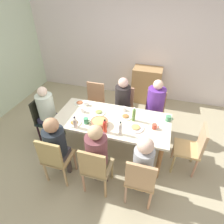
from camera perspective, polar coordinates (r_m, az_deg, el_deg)
name	(u,v)px	position (r m, az deg, el deg)	size (l,w,h in m)	color
ground_plane	(112,151)	(3.69, 0.00, -11.63)	(6.78, 6.78, 0.00)	tan
wall_back	(139,47)	(4.97, 8.07, 18.81)	(5.89, 0.12, 2.60)	silver
dining_table	(112,123)	(3.22, 0.00, -3.41)	(1.92, 0.88, 0.76)	beige
chair_0	(55,157)	(3.02, -16.74, -12.97)	(0.40, 0.40, 0.90)	tan
person_0	(56,144)	(2.93, -16.53, -9.10)	(0.31, 0.31, 1.18)	#44414B
chair_1	(95,101)	(4.13, -5.29, 3.29)	(0.40, 0.40, 0.90)	tan
chair_2	(193,147)	(3.31, 23.18, -9.57)	(0.40, 0.40, 0.90)	tan
chair_3	(140,179)	(2.70, 8.56, -19.26)	(0.40, 0.40, 0.90)	tan
person_3	(143,164)	(2.62, 9.27, -15.30)	(0.30, 0.30, 1.16)	#464948
chair_4	(95,168)	(2.80, -5.02, -16.31)	(0.40, 0.40, 0.90)	tan
person_4	(97,153)	(2.69, -4.56, -12.08)	(0.31, 0.31, 1.21)	#534246
chair_5	(45,117)	(3.85, -19.52, -1.56)	(0.40, 0.40, 0.90)	black
person_5	(47,110)	(3.69, -18.94, 0.57)	(0.30, 0.30, 1.18)	#303551
chair_6	(123,106)	(3.96, 3.40, 1.89)	(0.40, 0.40, 0.90)	tan
person_6	(122,100)	(3.78, 3.17, 3.64)	(0.30, 0.30, 1.18)	#45493B
chair_7	(154,111)	(3.90, 12.58, 0.35)	(0.40, 0.40, 0.90)	tan
person_7	(155,104)	(3.70, 12.88, 2.47)	(0.33, 0.33, 1.23)	#48444B
plate_0	(74,123)	(3.13, -11.28, -3.22)	(0.22, 0.22, 0.04)	silver
plate_1	(136,128)	(3.00, 7.12, -4.69)	(0.26, 0.26, 0.04)	white
plate_2	(99,112)	(3.31, -4.00, -0.11)	(0.22, 0.22, 0.04)	white
plate_3	(125,117)	(3.21, 4.08, -1.38)	(0.21, 0.21, 0.04)	white
plate_4	(80,103)	(3.61, -9.70, 2.70)	(0.22, 0.22, 0.04)	white
bowl_0	(99,123)	(3.02, -3.80, -3.18)	(0.28, 0.28, 0.11)	#946144
cup_0	(83,110)	(3.35, -8.83, 0.61)	(0.11, 0.07, 0.09)	white
cup_1	(124,109)	(3.36, 3.58, 0.98)	(0.11, 0.07, 0.08)	white
cup_2	(86,103)	(3.53, -7.97, 2.63)	(0.12, 0.08, 0.08)	white
cup_3	(168,118)	(3.25, 16.65, -1.86)	(0.13, 0.09, 0.09)	#4C8B61
cup_4	(86,121)	(3.09, -7.77, -2.63)	(0.12, 0.08, 0.10)	#449366
cup_5	(154,127)	(3.03, 12.68, -4.28)	(0.11, 0.07, 0.08)	#C94936
bottle_0	(105,126)	(2.86, -2.17, -4.33)	(0.06, 0.06, 0.23)	red
bottle_1	(134,115)	(3.09, 6.61, -0.77)	(0.05, 0.05, 0.25)	#567A36
bottle_2	(75,123)	(3.00, -11.06, -3.14)	(0.06, 0.06, 0.20)	silver
bottle_3	(120,128)	(2.82, 2.51, -4.98)	(0.05, 0.05, 0.23)	silver
side_cabinet	(146,85)	(4.97, 10.29, 7.99)	(0.70, 0.44, 0.90)	#AC8352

